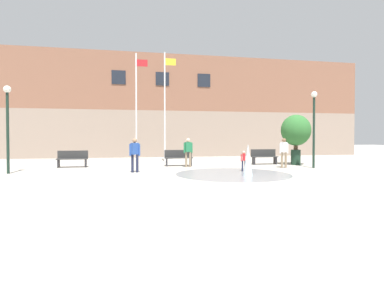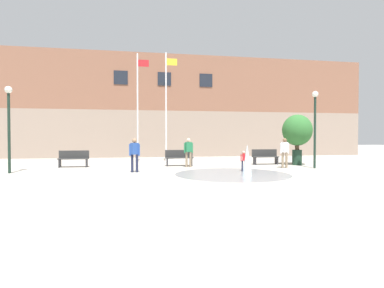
{
  "view_description": "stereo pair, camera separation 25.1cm",
  "coord_description": "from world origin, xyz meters",
  "px_view_note": "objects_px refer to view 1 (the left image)",
  "views": [
    {
      "loc": [
        -2.22,
        -8.01,
        1.63
      ],
      "look_at": [
        0.62,
        6.9,
        1.3
      ],
      "focal_mm": 28.0,
      "sensor_mm": 36.0,
      "label": 1
    },
    {
      "loc": [
        -1.97,
        -8.05,
        1.63
      ],
      "look_at": [
        0.62,
        6.9,
        1.3
      ],
      "focal_mm": 28.0,
      "sensor_mm": 36.0,
      "label": 2
    }
  ],
  "objects_px": {
    "park_bench_under_right_flagpole": "(264,156)",
    "lamp_post_left_lane": "(8,116)",
    "flagpole_right": "(165,104)",
    "park_bench_under_left_flagpole": "(72,159)",
    "trash_can": "(296,157)",
    "lamp_post_right_lane": "(314,118)",
    "street_tree_near_building": "(296,130)",
    "teen_by_trashcan": "(135,152)",
    "adult_near_bench": "(284,150)",
    "adult_watching": "(188,150)",
    "park_bench_center": "(179,157)",
    "child_in_fountain": "(244,159)",
    "flagpole_left": "(137,104)"
  },
  "relations": [
    {
      "from": "park_bench_under_right_flagpole",
      "to": "lamp_post_left_lane",
      "type": "distance_m",
      "value": 13.68
    },
    {
      "from": "flagpole_right",
      "to": "park_bench_under_right_flagpole",
      "type": "bearing_deg",
      "value": -28.69
    },
    {
      "from": "park_bench_under_right_flagpole",
      "to": "park_bench_under_left_flagpole",
      "type": "bearing_deg",
      "value": 178.73
    },
    {
      "from": "park_bench_under_right_flagpole",
      "to": "trash_can",
      "type": "height_order",
      "value": "park_bench_under_right_flagpole"
    },
    {
      "from": "lamp_post_left_lane",
      "to": "lamp_post_right_lane",
      "type": "relative_size",
      "value": 0.97
    },
    {
      "from": "flagpole_right",
      "to": "street_tree_near_building",
      "type": "xyz_separation_m",
      "value": [
        7.46,
        -3.7,
        -1.86
      ]
    },
    {
      "from": "teen_by_trashcan",
      "to": "lamp_post_left_lane",
      "type": "relative_size",
      "value": 0.4
    },
    {
      "from": "adult_near_bench",
      "to": "lamp_post_right_lane",
      "type": "distance_m",
      "value": 2.32
    },
    {
      "from": "flagpole_right",
      "to": "street_tree_near_building",
      "type": "height_order",
      "value": "flagpole_right"
    },
    {
      "from": "flagpole_right",
      "to": "lamp_post_right_lane",
      "type": "bearing_deg",
      "value": -37.67
    },
    {
      "from": "trash_can",
      "to": "street_tree_near_building",
      "type": "bearing_deg",
      "value": 60.19
    },
    {
      "from": "lamp_post_left_lane",
      "to": "lamp_post_right_lane",
      "type": "distance_m",
      "value": 15.0
    },
    {
      "from": "adult_watching",
      "to": "street_tree_near_building",
      "type": "relative_size",
      "value": 0.53
    },
    {
      "from": "lamp_post_right_lane",
      "to": "adult_near_bench",
      "type": "bearing_deg",
      "value": 165.06
    },
    {
      "from": "adult_watching",
      "to": "trash_can",
      "type": "height_order",
      "value": "adult_watching"
    },
    {
      "from": "park_bench_under_left_flagpole",
      "to": "street_tree_near_building",
      "type": "relative_size",
      "value": 0.53
    },
    {
      "from": "lamp_post_left_lane",
      "to": "lamp_post_right_lane",
      "type": "xyz_separation_m",
      "value": [
        15.0,
        -0.33,
        0.07
      ]
    },
    {
      "from": "park_bench_center",
      "to": "lamp_post_right_lane",
      "type": "height_order",
      "value": "lamp_post_right_lane"
    },
    {
      "from": "street_tree_near_building",
      "to": "child_in_fountain",
      "type": "bearing_deg",
      "value": -147.36
    },
    {
      "from": "lamp_post_left_lane",
      "to": "trash_can",
      "type": "xyz_separation_m",
      "value": [
        15.05,
        1.58,
        -2.13
      ]
    },
    {
      "from": "flagpole_left",
      "to": "flagpole_right",
      "type": "bearing_deg",
      "value": 0.0
    },
    {
      "from": "teen_by_trashcan",
      "to": "lamp_post_right_lane",
      "type": "relative_size",
      "value": 0.39
    },
    {
      "from": "park_bench_under_left_flagpole",
      "to": "street_tree_near_building",
      "type": "height_order",
      "value": "street_tree_near_building"
    },
    {
      "from": "park_bench_center",
      "to": "teen_by_trashcan",
      "type": "bearing_deg",
      "value": -131.04
    },
    {
      "from": "park_bench_center",
      "to": "adult_watching",
      "type": "bearing_deg",
      "value": -64.66
    },
    {
      "from": "flagpole_right",
      "to": "trash_can",
      "type": "height_order",
      "value": "flagpole_right"
    },
    {
      "from": "park_bench_center",
      "to": "lamp_post_right_lane",
      "type": "bearing_deg",
      "value": -20.44
    },
    {
      "from": "adult_watching",
      "to": "street_tree_near_building",
      "type": "distance_m",
      "value": 6.7
    },
    {
      "from": "adult_watching",
      "to": "adult_near_bench",
      "type": "distance_m",
      "value": 5.17
    },
    {
      "from": "park_bench_center",
      "to": "teen_by_trashcan",
      "type": "distance_m",
      "value": 3.79
    },
    {
      "from": "adult_watching",
      "to": "lamp_post_left_lane",
      "type": "xyz_separation_m",
      "value": [
        -8.49,
        -1.39,
        1.65
      ]
    },
    {
      "from": "park_bench_center",
      "to": "park_bench_under_right_flagpole",
      "type": "relative_size",
      "value": 1.0
    },
    {
      "from": "teen_by_trashcan",
      "to": "street_tree_near_building",
      "type": "height_order",
      "value": "street_tree_near_building"
    },
    {
      "from": "adult_watching",
      "to": "teen_by_trashcan",
      "type": "xyz_separation_m",
      "value": [
        -2.88,
        -1.99,
        0.0
      ]
    },
    {
      "from": "adult_near_bench",
      "to": "lamp_post_right_lane",
      "type": "xyz_separation_m",
      "value": [
        1.5,
        -0.4,
        1.72
      ]
    },
    {
      "from": "teen_by_trashcan",
      "to": "child_in_fountain",
      "type": "bearing_deg",
      "value": 140.11
    },
    {
      "from": "park_bench_under_left_flagpole",
      "to": "park_bench_center",
      "type": "bearing_deg",
      "value": -2.31
    },
    {
      "from": "teen_by_trashcan",
      "to": "lamp_post_right_lane",
      "type": "bearing_deg",
      "value": 147.46
    },
    {
      "from": "trash_can",
      "to": "park_bench_center",
      "type": "bearing_deg",
      "value": 174.52
    },
    {
      "from": "park_bench_under_right_flagpole",
      "to": "lamp_post_left_lane",
      "type": "xyz_separation_m",
      "value": [
        -13.34,
        -2.23,
        2.1
      ]
    },
    {
      "from": "flagpole_right",
      "to": "lamp_post_left_lane",
      "type": "xyz_separation_m",
      "value": [
        -7.63,
        -5.36,
        -1.33
      ]
    },
    {
      "from": "park_bench_under_left_flagpole",
      "to": "teen_by_trashcan",
      "type": "bearing_deg",
      "value": -42.51
    },
    {
      "from": "park_bench_under_left_flagpole",
      "to": "lamp_post_left_lane",
      "type": "height_order",
      "value": "lamp_post_left_lane"
    },
    {
      "from": "flagpole_left",
      "to": "lamp_post_left_lane",
      "type": "bearing_deg",
      "value": -137.01
    },
    {
      "from": "park_bench_center",
      "to": "trash_can",
      "type": "relative_size",
      "value": 1.78
    },
    {
      "from": "park_bench_under_right_flagpole",
      "to": "teen_by_trashcan",
      "type": "xyz_separation_m",
      "value": [
        -7.72,
        -2.83,
        0.45
      ]
    },
    {
      "from": "park_bench_under_right_flagpole",
      "to": "flagpole_right",
      "type": "relative_size",
      "value": 0.22
    },
    {
      "from": "park_bench_center",
      "to": "flagpole_left",
      "type": "xyz_separation_m",
      "value": [
        -2.34,
        3.11,
        3.35
      ]
    },
    {
      "from": "park_bench_under_left_flagpole",
      "to": "adult_near_bench",
      "type": "height_order",
      "value": "adult_near_bench"
    },
    {
      "from": "park_bench_under_left_flagpole",
      "to": "trash_can",
      "type": "relative_size",
      "value": 1.78
    }
  ]
}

